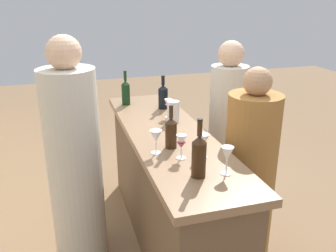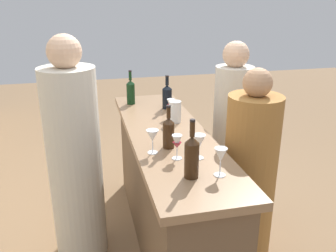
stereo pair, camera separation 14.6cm
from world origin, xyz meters
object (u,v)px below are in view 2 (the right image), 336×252
(wine_bottle_second_left_amber_brown, at_px, (169,132))
(wine_glass_near_right, at_px, (199,142))
(wine_glass_near_left, at_px, (221,156))
(wine_glass_near_center, at_px, (171,105))
(person_server_behind, at_px, (75,161))
(wine_glass_far_left, at_px, (177,143))
(person_center_guest, at_px, (249,176))
(wine_glass_far_center, at_px, (152,137))
(water_pitcher, at_px, (175,112))
(wine_bottle_center_near_black, at_px, (167,96))
(wine_bottle_leftmost_amber_brown, at_px, (192,156))
(person_left_guest, at_px, (231,133))
(wine_bottle_second_right_dark_green, at_px, (131,91))

(wine_bottle_second_left_amber_brown, height_order, wine_glass_near_right, wine_bottle_second_left_amber_brown)
(wine_glass_near_left, height_order, wine_glass_near_right, wine_glass_near_left)
(wine_glass_near_center, relative_size, person_server_behind, 0.09)
(wine_glass_far_left, xyz_separation_m, person_center_guest, (0.17, -0.58, -0.38))
(wine_glass_far_center, bearing_deg, wine_glass_near_right, -118.82)
(wine_glass_near_right, xyz_separation_m, person_server_behind, (0.51, 0.76, -0.28))
(water_pitcher, bearing_deg, wine_glass_near_right, 177.99)
(wine_glass_far_left, bearing_deg, water_pitcher, -13.33)
(wine_glass_near_center, distance_m, water_pitcher, 0.12)
(wine_glass_near_center, distance_m, wine_glass_far_center, 0.71)
(wine_glass_near_left, relative_size, wine_glass_near_right, 1.07)
(wine_bottle_second_left_amber_brown, distance_m, wine_glass_near_left, 0.48)
(wine_glass_near_right, height_order, water_pitcher, water_pitcher)
(wine_glass_near_left, distance_m, wine_glass_far_center, 0.49)
(wine_glass_far_center, bearing_deg, wine_bottle_center_near_black, -18.73)
(wine_bottle_leftmost_amber_brown, distance_m, wine_glass_far_left, 0.25)
(wine_glass_far_left, xyz_separation_m, person_server_behind, (0.49, 0.63, -0.28))
(wine_glass_far_left, distance_m, person_server_behind, 0.84)
(wine_glass_near_center, distance_m, person_left_guest, 0.67)
(wine_glass_near_left, bearing_deg, wine_glass_far_left, 33.72)
(wine_glass_far_left, height_order, person_server_behind, person_server_behind)
(wine_bottle_second_right_dark_green, xyz_separation_m, wine_glass_far_left, (-1.23, -0.11, -0.01))
(wine_glass_near_left, distance_m, water_pitcher, 0.92)
(wine_bottle_center_near_black, relative_size, person_center_guest, 0.20)
(wine_glass_far_left, distance_m, water_pitcher, 0.67)
(wine_glass_near_right, xyz_separation_m, person_left_guest, (0.88, -0.59, -0.33))
(wine_glass_far_left, relative_size, water_pitcher, 0.92)
(wine_bottle_leftmost_amber_brown, relative_size, water_pitcher, 2.00)
(wine_glass_far_left, bearing_deg, wine_bottle_second_right_dark_green, 5.18)
(wine_glass_far_left, relative_size, wine_glass_far_center, 1.00)
(wine_glass_near_left, bearing_deg, wine_bottle_leftmost_amber_brown, 83.80)
(wine_bottle_second_left_amber_brown, distance_m, person_server_behind, 0.75)
(wine_glass_near_right, height_order, wine_glass_far_left, same)
(wine_bottle_second_right_dark_green, bearing_deg, person_center_guest, -146.77)
(wine_bottle_leftmost_amber_brown, height_order, person_center_guest, person_center_guest)
(person_server_behind, bearing_deg, wine_glass_near_center, 42.21)
(wine_bottle_second_right_dark_green, xyz_separation_m, wine_glass_near_left, (-1.49, -0.29, 0.00))
(wine_bottle_second_right_dark_green, xyz_separation_m, person_center_guest, (-1.06, -0.70, -0.40))
(wine_bottle_center_near_black, bearing_deg, wine_glass_far_center, 161.27)
(wine_bottle_second_left_amber_brown, distance_m, person_center_guest, 0.71)
(wine_bottle_second_right_dark_green, xyz_separation_m, wine_glass_far_center, (-1.11, 0.02, -0.01))
(person_left_guest, bearing_deg, wine_bottle_second_left_amber_brown, 24.72)
(wine_glass_near_center, relative_size, person_left_guest, 0.10)
(water_pitcher, bearing_deg, wine_glass_near_left, -178.64)
(wine_glass_near_center, height_order, wine_glass_near_right, wine_glass_near_right)
(wine_bottle_leftmost_amber_brown, bearing_deg, water_pitcher, -8.73)
(wine_glass_near_center, xyz_separation_m, person_center_guest, (-0.61, -0.43, -0.39))
(wine_glass_near_center, relative_size, wine_glass_far_left, 0.99)
(wine_bottle_second_left_amber_brown, height_order, wine_glass_near_left, wine_bottle_second_left_amber_brown)
(wine_bottle_leftmost_amber_brown, distance_m, wine_glass_near_right, 0.25)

